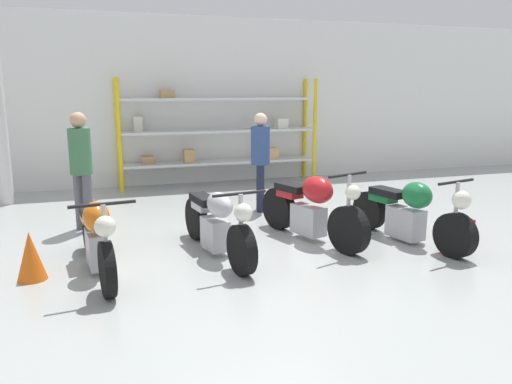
# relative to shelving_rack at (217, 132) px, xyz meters

# --- Properties ---
(ground_plane) EXTENTS (30.00, 30.00, 0.00)m
(ground_plane) POSITION_rel_shelving_rack_xyz_m (-0.48, -4.67, -1.15)
(ground_plane) COLOR #9EA3A0
(back_wall) EXTENTS (30.00, 0.08, 3.60)m
(back_wall) POSITION_rel_shelving_rack_xyz_m (-0.48, 0.36, 0.65)
(back_wall) COLOR white
(back_wall) RESTS_ON ground_plane
(shelving_rack) EXTENTS (4.33, 0.63, 2.29)m
(shelving_rack) POSITION_rel_shelving_rack_xyz_m (0.00, 0.00, 0.00)
(shelving_rack) COLOR yellow
(shelving_rack) RESTS_ON ground_plane
(motorcycle_orange) EXTENTS (0.65, 2.11, 0.97)m
(motorcycle_orange) POSITION_rel_shelving_rack_xyz_m (-2.57, -4.85, -0.72)
(motorcycle_orange) COLOR black
(motorcycle_orange) RESTS_ON ground_plane
(motorcycle_silver) EXTENTS (0.65, 2.12, 0.95)m
(motorcycle_silver) POSITION_rel_shelving_rack_xyz_m (-1.12, -4.65, -0.73)
(motorcycle_silver) COLOR black
(motorcycle_silver) RESTS_ON ground_plane
(motorcycle_red) EXTENTS (0.91, 2.01, 1.04)m
(motorcycle_red) POSITION_rel_shelving_rack_xyz_m (0.27, -4.45, -0.70)
(motorcycle_red) COLOR black
(motorcycle_red) RESTS_ON ground_plane
(motorcycle_green) EXTENTS (0.78, 2.08, 0.98)m
(motorcycle_green) POSITION_rel_shelving_rack_xyz_m (1.52, -4.93, -0.74)
(motorcycle_green) COLOR black
(motorcycle_green) RESTS_ON ground_plane
(person_browsing) EXTENTS (0.39, 0.39, 1.68)m
(person_browsing) POSITION_rel_shelving_rack_xyz_m (0.13, -2.61, -0.16)
(person_browsing) COLOR #1E2338
(person_browsing) RESTS_ON ground_plane
(person_near_rack) EXTENTS (0.45, 0.45, 1.75)m
(person_near_rack) POSITION_rel_shelving_rack_xyz_m (-2.74, -2.92, -0.12)
(person_near_rack) COLOR #595960
(person_near_rack) RESTS_ON ground_plane
(toolbox) EXTENTS (0.44, 0.26, 0.28)m
(toolbox) POSITION_rel_shelving_rack_xyz_m (2.25, -4.99, -1.01)
(toolbox) COLOR red
(toolbox) RESTS_ON ground_plane
(traffic_cone) EXTENTS (0.32, 0.32, 0.55)m
(traffic_cone) POSITION_rel_shelving_rack_xyz_m (-3.27, -4.85, -0.88)
(traffic_cone) COLOR orange
(traffic_cone) RESTS_ON ground_plane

